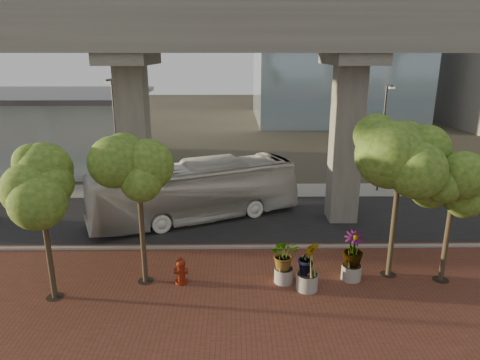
{
  "coord_description": "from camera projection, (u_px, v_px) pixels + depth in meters",
  "views": [
    {
      "loc": [
        -0.4,
        -21.89,
        9.65
      ],
      "look_at": [
        -0.06,
        0.5,
        2.93
      ],
      "focal_mm": 32.0,
      "sensor_mm": 36.0,
      "label": 1
    }
  ],
  "objects": [
    {
      "name": "street_tree_far_west",
      "position": [
        39.0,
        184.0,
        16.04
      ],
      "size": [
        3.37,
        3.37,
        6.4
      ],
      "color": "#473B29",
      "rests_on": "ground"
    },
    {
      "name": "streetlamp_east",
      "position": [
        383.0,
        131.0,
        29.55
      ],
      "size": [
        0.37,
        1.09,
        7.52
      ],
      "color": "#29282D",
      "rests_on": "ground"
    },
    {
      "name": "street_tree_far_east",
      "position": [
        454.0,
        188.0,
        17.53
      ],
      "size": [
        3.09,
        3.09,
        5.67
      ],
      "color": "#473B29",
      "rests_on": "ground"
    },
    {
      "name": "transit_bus",
      "position": [
        195.0,
        192.0,
        25.24
      ],
      "size": [
        12.6,
        7.58,
        3.47
      ],
      "primitive_type": "imported",
      "rotation": [
        0.0,
        0.0,
        1.97
      ],
      "color": "silver",
      "rests_on": "ground"
    },
    {
      "name": "ground",
      "position": [
        241.0,
        233.0,
        23.75
      ],
      "size": [
        160.0,
        160.0,
        0.0
      ],
      "primitive_type": "plane",
      "color": "#343026",
      "rests_on": "ground"
    },
    {
      "name": "streetlamp_west",
      "position": [
        115.0,
        132.0,
        27.44
      ],
      "size": [
        0.4,
        1.16,
        8.03
      ],
      "color": "#2A292E",
      "rests_on": "ground"
    },
    {
      "name": "fire_hydrant",
      "position": [
        181.0,
        271.0,
        18.34
      ],
      "size": [
        0.6,
        0.54,
        1.2
      ],
      "color": "maroon",
      "rests_on": "ground"
    },
    {
      "name": "street_tree_near_east",
      "position": [
        401.0,
        158.0,
        17.65
      ],
      "size": [
        4.32,
        4.32,
        7.37
      ],
      "color": "#473B29",
      "rests_on": "ground"
    },
    {
      "name": "transit_viaduct",
      "position": [
        241.0,
        97.0,
        23.57
      ],
      "size": [
        72.0,
        5.6,
        12.4
      ],
      "color": "gray",
      "rests_on": "ground"
    },
    {
      "name": "brick_plaza",
      "position": [
        245.0,
        318.0,
        16.08
      ],
      "size": [
        70.0,
        13.0,
        0.06
      ],
      "primitive_type": "cube",
      "color": "brown",
      "rests_on": "ground"
    },
    {
      "name": "curb_strip",
      "position": [
        242.0,
        247.0,
        21.81
      ],
      "size": [
        70.0,
        0.25,
        0.16
      ],
      "primitive_type": "cube",
      "color": "gray",
      "rests_on": "ground"
    },
    {
      "name": "asphalt_road",
      "position": [
        241.0,
        219.0,
        25.66
      ],
      "size": [
        90.0,
        8.0,
        0.04
      ],
      "primitive_type": "cube",
      "color": "black",
      "rests_on": "ground"
    },
    {
      "name": "far_sidewalk",
      "position": [
        239.0,
        190.0,
        30.92
      ],
      "size": [
        90.0,
        3.0,
        0.06
      ],
      "primitive_type": "cube",
      "color": "gray",
      "rests_on": "ground"
    },
    {
      "name": "street_tree_near_west",
      "position": [
        138.0,
        179.0,
        17.31
      ],
      "size": [
        3.59,
        3.59,
        6.32
      ],
      "color": "#473B29",
      "rests_on": "ground"
    },
    {
      "name": "planter_front",
      "position": [
        284.0,
        256.0,
        18.24
      ],
      "size": [
        1.83,
        1.83,
        2.01
      ],
      "color": "gray",
      "rests_on": "ground"
    },
    {
      "name": "station_pavilion",
      "position": [
        13.0,
        128.0,
        37.85
      ],
      "size": [
        23.0,
        13.0,
        6.3
      ],
      "color": "silver",
      "rests_on": "ground"
    },
    {
      "name": "planter_left",
      "position": [
        308.0,
        260.0,
        17.64
      ],
      "size": [
        2.02,
        2.02,
        2.22
      ],
      "color": "#AAA399",
      "rests_on": "ground"
    },
    {
      "name": "planter_right",
      "position": [
        353.0,
        251.0,
        18.43
      ],
      "size": [
        2.09,
        2.09,
        2.24
      ],
      "color": "gray",
      "rests_on": "ground"
    }
  ]
}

